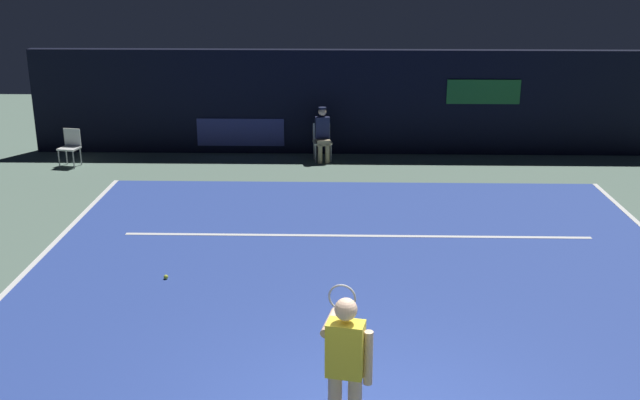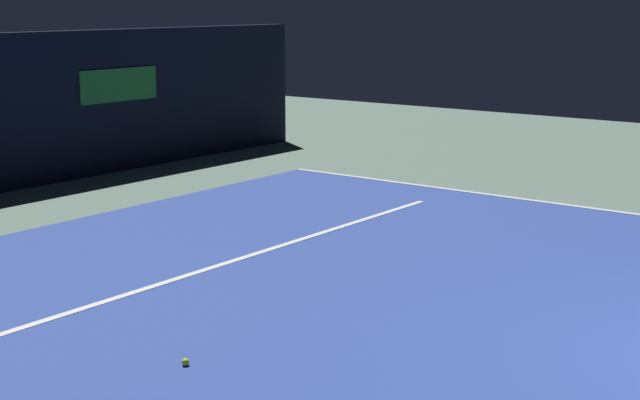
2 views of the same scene
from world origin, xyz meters
TOP-DOWN VIEW (x-y plane):
  - ground_plane at (0.00, 4.17)m, footprint 32.14×32.14m
  - court_surface at (0.00, 4.17)m, footprint 10.69×10.34m
  - line_sideline_left at (5.29, 4.17)m, footprint 0.10×10.34m
  - line_service at (0.00, 5.98)m, footprint 8.34×0.10m
  - tennis_ball at (-3.01, 4.03)m, footprint 0.07×0.07m

SIDE VIEW (x-z plane):
  - ground_plane at x=0.00m, z-range 0.00..0.00m
  - court_surface at x=0.00m, z-range 0.00..0.01m
  - line_sideline_left at x=5.29m, z-range 0.01..0.02m
  - line_service at x=0.00m, z-range 0.01..0.02m
  - tennis_ball at x=-3.01m, z-range 0.01..0.08m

